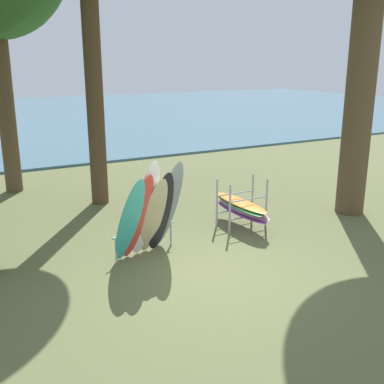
% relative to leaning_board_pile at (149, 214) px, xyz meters
% --- Properties ---
extents(ground_plane, '(80.00, 80.00, 0.00)m').
position_rel_leaning_board_pile_xyz_m(ground_plane, '(0.63, -1.11, -1.00)').
color(ground_plane, '#60663D').
extents(lake_water, '(80.00, 36.00, 0.10)m').
position_rel_leaning_board_pile_xyz_m(lake_water, '(0.63, 27.64, -0.95)').
color(lake_water, '#477084').
rests_on(lake_water, ground).
extents(leaning_board_pile, '(1.70, 1.31, 2.23)m').
position_rel_leaning_board_pile_xyz_m(leaning_board_pile, '(0.00, 0.00, 0.00)').
color(leaning_board_pile, '#38B2AD').
rests_on(leaning_board_pile, ground).
extents(board_storage_rack, '(1.15, 2.12, 1.25)m').
position_rel_leaning_board_pile_xyz_m(board_storage_rack, '(2.84, 0.73, -0.48)').
color(board_storage_rack, '#9EA0A5').
rests_on(board_storage_rack, ground).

